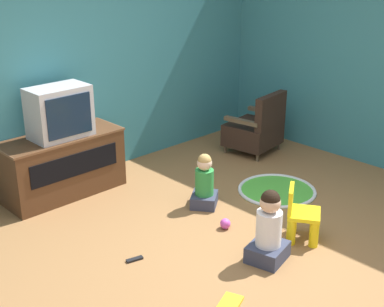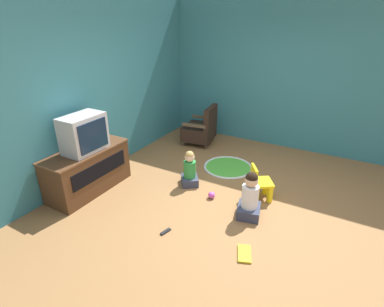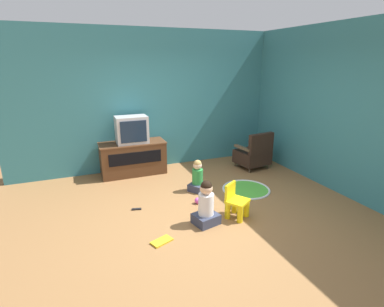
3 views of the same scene
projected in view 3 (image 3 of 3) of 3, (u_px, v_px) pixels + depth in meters
name	position (u px, v px, depth m)	size (l,w,h in m)	color
ground_plane	(200.00, 213.00, 4.62)	(30.00, 30.00, 0.00)	olive
wall_back	(148.00, 101.00, 6.26)	(5.69, 0.12, 2.88)	teal
wall_right	(355.00, 112.00, 4.89)	(0.12, 5.47, 2.88)	teal
tv_cabinet	(133.00, 158.00, 6.12)	(1.31, 0.54, 0.67)	#4C2D19
television	(132.00, 130.00, 5.91)	(0.62, 0.39, 0.54)	#B7B7BC
black_armchair	(254.00, 154.00, 6.46)	(0.71, 0.67, 0.81)	brown
yellow_kid_chair	(236.00, 204.00, 4.44)	(0.41, 0.41, 0.52)	yellow
play_mat	(246.00, 189.00, 5.44)	(0.87, 0.87, 0.04)	green
child_watching_left	(197.00, 177.00, 5.35)	(0.39, 0.38, 0.58)	#33384C
child_watching_center	(206.00, 205.00, 4.24)	(0.40, 0.36, 0.66)	#33384C
toy_ball	(198.00, 201.00, 4.90)	(0.10, 0.10, 0.10)	#CC4CB2
book	(162.00, 241.00, 3.87)	(0.31, 0.24, 0.02)	gold
remote_control	(137.00, 209.00, 4.71)	(0.16, 0.08, 0.02)	black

